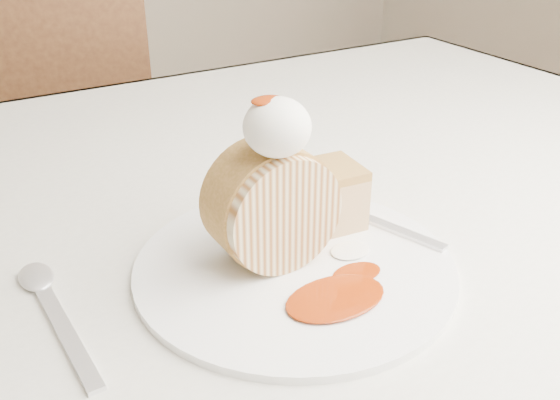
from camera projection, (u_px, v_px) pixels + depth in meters
table at (246, 239)px, 0.80m from camera, size 1.40×0.90×0.75m
chair_far at (53, 148)px, 1.39m from camera, size 0.53×0.53×0.93m
plate at (295, 266)px, 0.58m from camera, size 0.32×0.32×0.01m
roulade_slice at (272, 206)px, 0.56m from camera, size 0.11×0.06×0.11m
cake_chunk at (326, 200)px, 0.63m from camera, size 0.07×0.07×0.06m
whipped_cream at (277, 127)px, 0.51m from camera, size 0.06×0.06×0.05m
caramel_drizzle at (267, 93)px, 0.50m from camera, size 0.03×0.02×0.01m
caramel_pool at (335, 298)px, 0.53m from camera, size 0.10×0.07×0.00m
fork at (389, 227)px, 0.63m from camera, size 0.08×0.18×0.00m
spoon at (67, 336)px, 0.50m from camera, size 0.04×0.18×0.00m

